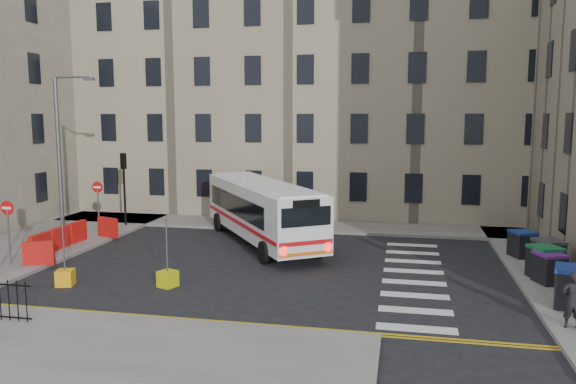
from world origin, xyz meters
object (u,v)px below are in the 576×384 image
(wheelie_bin_d, at_px, (548,255))
(wheelie_bin_e, at_px, (522,244))
(wheelie_bin_a, at_px, (572,287))
(bollard_chevron, at_px, (168,279))
(wheelie_bin_b, at_px, (549,268))
(pedestrian, at_px, (573,300))
(bollard_yellow, at_px, (65,278))
(bus, at_px, (261,209))
(streetlamp, at_px, (59,157))
(wheelie_bin_c, at_px, (545,262))

(wheelie_bin_d, height_order, wheelie_bin_e, wheelie_bin_d)
(wheelie_bin_a, height_order, bollard_chevron, wheelie_bin_a)
(wheelie_bin_a, distance_m, wheelie_bin_d, 4.54)
(wheelie_bin_b, bearing_deg, wheelie_bin_a, -109.21)
(pedestrian, distance_m, bollard_yellow, 17.30)
(bus, height_order, pedestrian, bus)
(bollard_yellow, bearing_deg, pedestrian, -3.86)
(wheelie_bin_b, relative_size, wheelie_bin_e, 0.99)
(streetlamp, height_order, bollard_chevron, streetlamp)
(bus, height_order, wheelie_bin_d, bus)
(wheelie_bin_d, relative_size, bollard_yellow, 2.27)
(wheelie_bin_c, height_order, wheelie_bin_d, wheelie_bin_d)
(pedestrian, relative_size, bollard_yellow, 2.80)
(wheelie_bin_d, xyz_separation_m, pedestrian, (-0.83, -6.49, 0.21))
(wheelie_bin_c, relative_size, wheelie_bin_e, 1.09)
(wheelie_bin_a, relative_size, wheelie_bin_d, 1.06)
(streetlamp, xyz_separation_m, pedestrian, (21.42, -7.40, -3.35))
(wheelie_bin_a, height_order, bollard_yellow, wheelie_bin_a)
(streetlamp, height_order, wheelie_bin_a, streetlamp)
(pedestrian, distance_m, bollard_chevron, 13.56)
(wheelie_bin_b, xyz_separation_m, wheelie_bin_c, (-0.02, 0.63, 0.05))
(wheelie_bin_b, distance_m, bollard_yellow, 18.06)
(pedestrian, bearing_deg, bollard_yellow, -0.40)
(streetlamp, relative_size, wheelie_bin_b, 6.35)
(streetlamp, distance_m, pedestrian, 22.91)
(pedestrian, bearing_deg, wheelie_bin_d, -93.87)
(streetlamp, height_order, wheelie_bin_e, streetlamp)
(wheelie_bin_b, distance_m, wheelie_bin_e, 4.00)
(streetlamp, xyz_separation_m, bus, (9.60, 2.24, -2.61))
(wheelie_bin_e, bearing_deg, bus, 154.40)
(wheelie_bin_b, bearing_deg, wheelie_bin_c, 72.09)
(streetlamp, height_order, wheelie_bin_c, streetlamp)
(wheelie_bin_a, relative_size, wheelie_bin_c, 1.01)
(wheelie_bin_b, relative_size, wheelie_bin_d, 0.94)
(wheelie_bin_c, distance_m, wheelie_bin_e, 3.36)
(wheelie_bin_c, height_order, pedestrian, pedestrian)
(streetlamp, xyz_separation_m, wheelie_bin_d, (22.26, -0.90, -3.55))
(bus, relative_size, pedestrian, 6.25)
(bollard_yellow, distance_m, bollard_chevron, 3.88)
(bollard_yellow, bearing_deg, wheelie_bin_d, 16.42)
(bus, distance_m, wheelie_bin_a, 14.55)
(wheelie_bin_a, distance_m, wheelie_bin_c, 3.34)
(streetlamp, xyz_separation_m, wheelie_bin_e, (21.70, 1.26, -3.61))
(wheelie_bin_c, xyz_separation_m, bollard_yellow, (-17.69, -4.13, -0.48))
(bus, relative_size, bollard_chevron, 17.52)
(bus, xyz_separation_m, bollard_yellow, (-5.43, -8.47, -1.43))
(streetlamp, relative_size, wheelie_bin_c, 5.73)
(bus, distance_m, wheelie_bin_e, 12.18)
(streetlamp, bearing_deg, wheelie_bin_b, -7.12)
(wheelie_bin_d, height_order, pedestrian, pedestrian)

